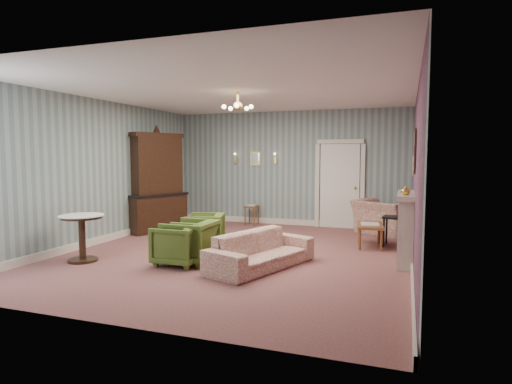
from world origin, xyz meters
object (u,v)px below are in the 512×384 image
at_px(dresser, 157,180).
at_px(fireplace, 406,227).
at_px(side_table_black, 393,231).
at_px(sofa_chintz, 261,244).
at_px(olive_chair_c, 205,228).
at_px(coffee_table, 370,235).
at_px(wingback_chair, 385,211).
at_px(olive_chair_a, 179,243).
at_px(pedestal_table, 82,238).
at_px(olive_chair_b, 190,239).

bearing_deg(dresser, fireplace, 10.21).
bearing_deg(fireplace, side_table_black, 100.64).
bearing_deg(sofa_chintz, olive_chair_c, 72.90).
bearing_deg(dresser, coffee_table, 20.57).
height_order(sofa_chintz, fireplace, fireplace).
bearing_deg(wingback_chair, olive_chair_a, 83.18).
bearing_deg(wingback_chair, pedestal_table, 73.17).
bearing_deg(olive_chair_b, coffee_table, 130.92).
bearing_deg(olive_chair_a, coffee_table, 131.55).
bearing_deg(sofa_chintz, pedestal_table, 121.89).
bearing_deg(fireplace, coffee_table, 122.84).
bearing_deg(olive_chair_c, olive_chair_a, -5.76).
bearing_deg(olive_chair_c, fireplace, 74.02).
xyz_separation_m(side_table_black, pedestal_table, (-4.90, -2.99, 0.10)).
relative_size(olive_chair_b, dresser, 0.32).
height_order(olive_chair_c, dresser, dresser).
bearing_deg(fireplace, sofa_chintz, -151.36).
xyz_separation_m(olive_chair_b, olive_chair_c, (-0.36, 1.29, -0.04)).
relative_size(olive_chair_c, wingback_chair, 0.60).
bearing_deg(wingback_chair, coffee_table, 112.77).
height_order(olive_chair_a, side_table_black, olive_chair_a).
bearing_deg(side_table_black, olive_chair_b, -142.12).
height_order(olive_chair_c, side_table_black, olive_chair_c).
bearing_deg(side_table_black, sofa_chintz, -129.19).
distance_m(olive_chair_b, side_table_black, 4.00).
distance_m(olive_chair_c, dresser, 2.26).
bearing_deg(wingback_chair, side_table_black, 130.30).
bearing_deg(coffee_table, fireplace, -57.16).
xyz_separation_m(wingback_chair, coffee_table, (-0.20, -1.51, -0.30)).
relative_size(olive_chair_c, pedestal_table, 0.89).
relative_size(dresser, pedestal_table, 3.06).
relative_size(wingback_chair, dresser, 0.49).
bearing_deg(side_table_black, olive_chair_a, -140.94).
bearing_deg(olive_chair_c, dresser, -137.42).
relative_size(sofa_chintz, pedestal_table, 2.45).
bearing_deg(pedestal_table, wingback_chair, 42.88).
xyz_separation_m(olive_chair_a, dresser, (-2.03, 2.58, 0.86)).
bearing_deg(sofa_chintz, fireplace, -41.17).
distance_m(olive_chair_c, sofa_chintz, 1.99).
distance_m(sofa_chintz, side_table_black, 3.06).
xyz_separation_m(olive_chair_b, side_table_black, (3.15, 2.45, -0.10)).
height_order(fireplace, side_table_black, fireplace).
relative_size(olive_chair_a, coffee_table, 0.83).
xyz_separation_m(coffee_table, pedestal_table, (-4.47, -2.82, 0.17)).
height_order(olive_chair_c, fireplace, fireplace).
xyz_separation_m(dresser, pedestal_table, (0.38, -2.92, -0.82)).
xyz_separation_m(olive_chair_c, sofa_chintz, (1.58, -1.21, 0.03)).
xyz_separation_m(fireplace, side_table_black, (-0.22, 1.19, -0.28)).
distance_m(dresser, fireplace, 5.66).
height_order(olive_chair_a, sofa_chintz, sofa_chintz).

